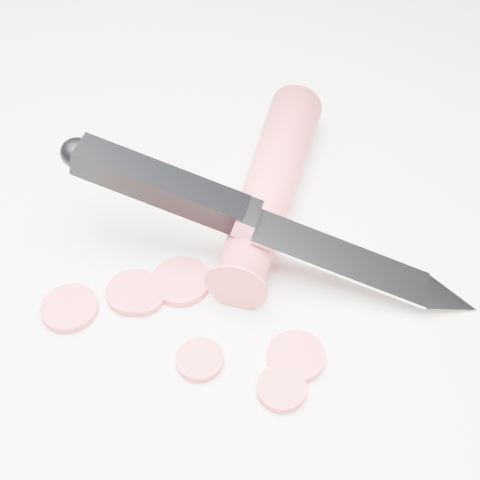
{
  "coord_description": "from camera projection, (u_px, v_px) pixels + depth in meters",
  "views": [
    {
      "loc": [
        0.04,
        -0.3,
        0.35
      ],
      "look_at": [
        0.03,
        -0.01,
        0.02
      ],
      "focal_mm": 50.0,
      "sensor_mm": 36.0,
      "label": 1
    }
  ],
  "objects": [
    {
      "name": "ground",
      "position": [
        195.0,
        250.0,
        0.46
      ],
      "size": [
        2.4,
        2.4,
        0.0
      ],
      "primitive_type": "plane",
      "color": "white",
      "rests_on": "ground"
    },
    {
      "name": "carrot",
      "position": [
        270.0,
        185.0,
        0.47
      ],
      "size": [
        0.08,
        0.19,
        0.04
      ],
      "primitive_type": "cylinder",
      "rotation": [
        1.57,
        0.0,
        -0.23
      ],
      "color": "#DB3E46",
      "rests_on": "ground"
    },
    {
      "name": "carrot_slice_0",
      "position": [
        70.0,
        308.0,
        0.42
      ],
      "size": [
        0.04,
        0.04,
        0.01
      ],
      "primitive_type": "cylinder",
      "color": "#D64546",
      "rests_on": "ground"
    },
    {
      "name": "carrot_slice_1",
      "position": [
        142.0,
        296.0,
        0.43
      ],
      "size": [
        0.03,
        0.03,
        0.01
      ],
      "primitive_type": "cylinder",
      "color": "#D64546",
      "rests_on": "ground"
    },
    {
      "name": "carrot_slice_2",
      "position": [
        133.0,
        292.0,
        0.43
      ],
      "size": [
        0.03,
        0.03,
        0.01
      ],
      "primitive_type": "cylinder",
      "color": "#D64546",
      "rests_on": "ground"
    },
    {
      "name": "carrot_slice_3",
      "position": [
        282.0,
        389.0,
        0.39
      ],
      "size": [
        0.03,
        0.03,
        0.01
      ],
      "primitive_type": "cylinder",
      "color": "#D64546",
      "rests_on": "ground"
    },
    {
      "name": "carrot_slice_4",
      "position": [
        296.0,
        357.0,
        0.4
      ],
      "size": [
        0.04,
        0.04,
        0.01
      ],
      "primitive_type": "cylinder",
      "color": "#D64546",
      "rests_on": "ground"
    },
    {
      "name": "carrot_slice_5",
      "position": [
        181.0,
        282.0,
        0.44
      ],
      "size": [
        0.04,
        0.04,
        0.01
      ],
      "primitive_type": "cylinder",
      "color": "#D64546",
      "rests_on": "ground"
    },
    {
      "name": "carrot_slice_6",
      "position": [
        200.0,
        360.0,
        0.4
      ],
      "size": [
        0.03,
        0.03,
        0.01
      ],
      "primitive_type": "cylinder",
      "color": "#D64546",
      "rests_on": "ground"
    },
    {
      "name": "kitchen_knife",
      "position": [
        272.0,
        223.0,
        0.42
      ],
      "size": [
        0.28,
        0.09,
        0.08
      ],
      "primitive_type": null,
      "color": "silver",
      "rests_on": "ground"
    }
  ]
}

